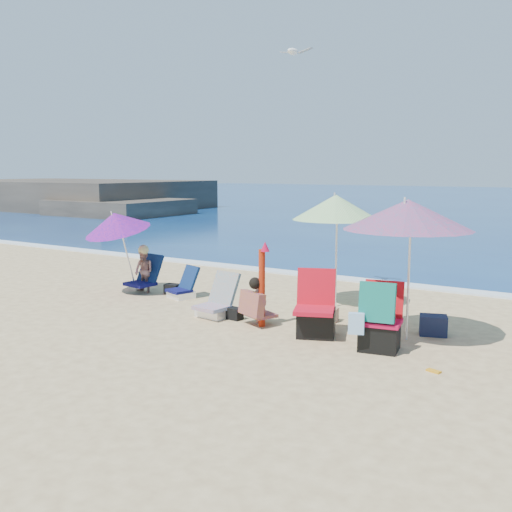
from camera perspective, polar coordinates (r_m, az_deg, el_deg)
The scene contains 19 objects.
ground at distance 9.90m, azimuth -1.64°, elevation -7.18°, with size 120.00×120.00×0.00m.
foam at distance 14.30m, azimuth 9.85°, elevation -2.32°, with size 120.00×0.50×0.04m.
headland at distance 42.80m, azimuth -17.49°, elevation 5.30°, with size 20.50×11.50×2.60m.
umbrella_turquoise at distance 9.13m, azimuth 14.69°, elevation 3.94°, with size 2.38×2.38×2.26m.
umbrella_striped at distance 11.29m, azimuth 7.84°, elevation 4.75°, with size 1.71×1.71×2.23m.
umbrella_blue at distance 12.67m, azimuth -13.58°, elevation 3.25°, with size 1.64×1.69×1.91m.
furled_umbrella at distance 9.87m, azimuth 0.64°, elevation -2.38°, with size 0.20×0.16×1.48m.
chair_navy at distance 12.30m, azimuth -7.20°, elevation -3.29°, with size 0.62×0.72×0.66m.
chair_rainbow at distance 10.71m, azimuth -3.85°, elevation -4.81°, with size 0.67×0.84×0.80m.
camp_chair_left at distance 9.46m, azimuth 5.90°, elevation -5.92°, with size 0.84×0.91×1.08m.
camp_chair_right at distance 8.86m, azimuth 11.96°, elevation -6.66°, with size 0.69×0.84×1.07m.
person_center at distance 10.05m, azimuth 0.11°, elevation -4.50°, with size 0.67×0.69×0.85m.
person_left at distance 12.93m, azimuth -10.90°, elevation -1.43°, with size 0.65×0.78×1.05m.
bag_black_a at distance 12.67m, azimuth -8.20°, elevation -3.25°, with size 0.34×0.27×0.23m.
bag_tan at distance 10.44m, azimuth 7.25°, elevation -5.72°, with size 0.31×0.24×0.24m.
bag_navy_b at distance 9.94m, azimuth 17.00°, elevation -6.51°, with size 0.51×0.44×0.32m.
bag_black_b at distance 10.50m, azimuth -2.12°, elevation -5.66°, with size 0.30×0.22×0.21m.
orange_item at distance 8.23m, azimuth 17.03°, elevation -10.74°, with size 0.21×0.14×0.03m.
seagull at distance 12.26m, azimuth 3.68°, elevation 19.39°, with size 0.75×0.38×0.13m.
Camera 1 is at (5.33, -7.90, 2.68)m, focal length 40.77 mm.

